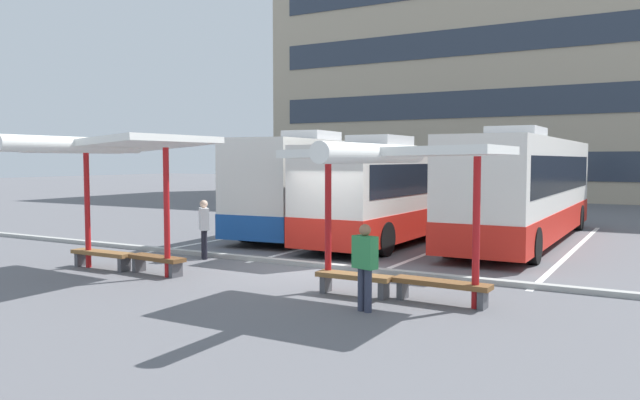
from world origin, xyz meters
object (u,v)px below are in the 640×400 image
at_px(waiting_shelter_0, 115,148).
at_px(coach_bus_0, 329,185).
at_px(coach_bus_1, 395,193).
at_px(coach_bus_2, 525,190).
at_px(bench_1, 157,261).
at_px(waiting_passenger_0, 204,225).
at_px(bench_3, 441,286).
at_px(bench_2, 354,279).
at_px(waiting_passenger_1, 365,262).
at_px(waiting_shelter_1, 393,156).
at_px(bench_0, 102,255).

bearing_deg(waiting_shelter_0, coach_bus_0, 90.35).
xyz_separation_m(coach_bus_1, coach_bus_2, (3.97, 1.81, 0.13)).
height_order(bench_1, waiting_passenger_0, waiting_passenger_0).
bearing_deg(bench_3, coach_bus_1, 118.10).
height_order(coach_bus_2, bench_2, coach_bus_2).
distance_m(waiting_shelter_0, bench_3, 8.40).
xyz_separation_m(coach_bus_2, waiting_passenger_0, (-7.05, -8.22, -0.80)).
distance_m(bench_1, waiting_passenger_0, 2.52).
height_order(bench_1, bench_3, same).
distance_m(bench_1, waiting_passenger_1, 6.07).
distance_m(coach_bus_0, waiting_passenger_1, 13.25).
bearing_deg(bench_1, waiting_shelter_0, -155.61).
relative_size(waiting_shelter_0, bench_1, 2.95).
distance_m(waiting_shelter_1, waiting_passenger_1, 2.17).
distance_m(waiting_passenger_0, waiting_passenger_1, 7.26).
xyz_separation_m(bench_1, bench_3, (7.00, 0.46, 0.01)).
xyz_separation_m(waiting_shelter_0, bench_3, (7.90, 0.87, -2.73)).
bearing_deg(waiting_shelter_0, bench_1, 24.39).
relative_size(coach_bus_1, coach_bus_2, 0.82).
xyz_separation_m(coach_bus_1, bench_1, (-2.55, -8.79, -1.30)).
relative_size(coach_bus_2, waiting_shelter_0, 2.55).
height_order(coach_bus_1, bench_1, coach_bus_1).
xyz_separation_m(coach_bus_0, bench_0, (-0.83, -10.51, -1.45)).
relative_size(bench_1, bench_3, 0.84).
bearing_deg(waiting_shelter_1, coach_bus_2, 87.69).
height_order(coach_bus_0, coach_bus_1, coach_bus_0).
bearing_deg(bench_2, waiting_shelter_1, -8.64).
bearing_deg(coach_bus_1, bench_2, -72.70).
bearing_deg(bench_3, bench_0, -176.37).
distance_m(coach_bus_0, coach_bus_1, 3.88).
distance_m(coach_bus_1, bench_2, 9.00).
relative_size(coach_bus_0, bench_0, 6.45).
height_order(coach_bus_1, bench_2, coach_bus_1).
bearing_deg(coach_bus_0, waiting_shelter_0, -89.65).
height_order(bench_0, waiting_passenger_0, waiting_passenger_0).
xyz_separation_m(coach_bus_0, bench_3, (7.97, -9.96, -1.45)).
bearing_deg(waiting_passenger_1, bench_2, 124.63).
bearing_deg(waiting_shelter_0, coach_bus_1, 69.41).
distance_m(bench_0, waiting_passenger_0, 2.86).
xyz_separation_m(bench_3, waiting_passenger_1, (-1.02, -1.30, 0.58)).
bearing_deg(bench_0, coach_bus_0, 85.46).
height_order(waiting_shelter_0, bench_2, waiting_shelter_0).
distance_m(bench_0, bench_1, 1.80).
bearing_deg(bench_3, waiting_shelter_0, -173.73).
relative_size(bench_0, bench_3, 0.97).
xyz_separation_m(bench_2, waiting_passenger_0, (-5.73, 2.10, 0.62)).
xyz_separation_m(bench_3, waiting_passenger_0, (-7.53, 1.92, 0.62)).
xyz_separation_m(coach_bus_2, bench_2, (-1.32, -10.32, -1.43)).
xyz_separation_m(coach_bus_0, waiting_passenger_0, (0.44, -8.03, -0.83)).
bearing_deg(waiting_shelter_0, bench_2, 6.51).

